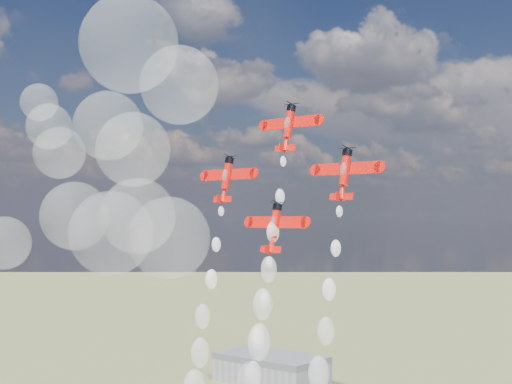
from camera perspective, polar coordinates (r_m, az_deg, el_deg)
The scene contains 6 objects.
hangar at distance 344.19m, azimuth 1.21°, elevation -13.94°, with size 50.00×28.00×13.00m.
plane_lead at distance 129.81m, azimuth 2.63°, elevation 5.25°, with size 12.70×4.62×8.95m.
plane_left at distance 135.76m, azimuth -2.38°, elevation 1.10°, with size 12.70×4.62×8.95m.
plane_right at distance 119.74m, azimuth 7.11°, elevation 1.53°, with size 12.70×4.62×8.95m.
plane_slot at distance 125.45m, azimuth 1.49°, elevation -2.78°, with size 12.70×4.62×8.95m.
drifted_smoke_cloud at distance 174.93m, azimuth -11.01°, elevation 1.87°, with size 69.76×43.55×62.26m.
Camera 1 is at (88.60, -84.35, 77.70)m, focal length 50.00 mm.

